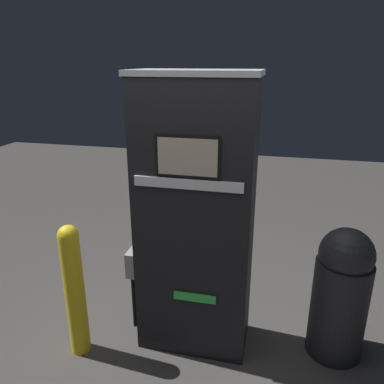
# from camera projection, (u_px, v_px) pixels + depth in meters

# --- Properties ---
(ground_plane) EXTENTS (14.00, 14.00, 0.00)m
(ground_plane) POSITION_uv_depth(u_px,v_px,m) (189.00, 356.00, 3.04)
(ground_plane) COLOR #423F3D
(gas_pump) EXTENTS (0.98, 0.52, 2.21)m
(gas_pump) POSITION_uv_depth(u_px,v_px,m) (195.00, 219.00, 2.89)
(gas_pump) COLOR black
(gas_pump) RESTS_ON ground_plane
(safety_bollard) EXTENTS (0.16, 0.16, 1.13)m
(safety_bollard) POSITION_uv_depth(u_px,v_px,m) (74.00, 288.00, 2.92)
(safety_bollard) COLOR yellow
(safety_bollard) RESTS_ON ground_plane
(trash_bin) EXTENTS (0.43, 0.43, 1.10)m
(trash_bin) POSITION_uv_depth(u_px,v_px,m) (341.00, 292.00, 2.91)
(trash_bin) COLOR #232326
(trash_bin) RESTS_ON ground_plane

